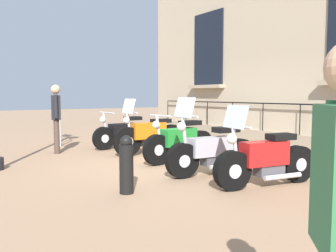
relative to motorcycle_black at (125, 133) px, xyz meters
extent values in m
plane|color=#9E7A5B|center=(-0.15, 2.55, -0.41)|extent=(60.00, 60.00, 0.00)
cube|color=gray|center=(-2.73, 2.55, -0.14)|extent=(0.20, 10.60, 0.54)
cube|color=black|center=(-2.79, 0.22, 2.47)|extent=(0.06, 1.32, 2.22)
cube|color=tan|center=(-2.71, 0.22, 1.31)|extent=(0.24, 1.52, 0.10)
cube|color=black|center=(-2.69, 2.55, 0.84)|extent=(0.03, 8.91, 0.03)
cylinder|color=black|center=(-2.69, -1.90, 0.48)|extent=(0.02, 0.02, 0.71)
cylinder|color=black|center=(-2.69, -0.79, 0.48)|extent=(0.02, 0.02, 0.71)
cylinder|color=black|center=(-2.69, 0.32, 0.48)|extent=(0.02, 0.02, 0.71)
cylinder|color=black|center=(-2.69, 1.44, 0.48)|extent=(0.02, 0.02, 0.71)
cylinder|color=black|center=(-2.69, 2.55, 0.48)|extent=(0.02, 0.02, 0.71)
cylinder|color=black|center=(-2.69, 3.66, 0.48)|extent=(0.02, 0.02, 0.71)
cylinder|color=black|center=(0.65, 0.07, -0.10)|extent=(0.63, 0.21, 0.62)
cylinder|color=silver|center=(0.65, 0.07, -0.10)|extent=(0.23, 0.18, 0.22)
cylinder|color=black|center=(-0.67, -0.08, -0.10)|extent=(0.63, 0.21, 0.62)
cylinder|color=silver|center=(-0.67, -0.08, -0.10)|extent=(0.23, 0.18, 0.22)
cube|color=black|center=(0.04, 0.00, 0.10)|extent=(0.81, 0.42, 0.33)
cube|color=#4C4C51|center=(-0.06, -0.01, -0.13)|extent=(0.49, 0.32, 0.22)
cube|color=black|center=(-0.28, -0.03, 0.40)|extent=(0.47, 0.35, 0.10)
cylinder|color=silver|center=(0.60, 0.06, 0.24)|extent=(0.16, 0.08, 0.69)
cylinder|color=silver|center=(0.55, 0.06, 0.58)|extent=(0.12, 0.75, 0.04)
sphere|color=white|center=(0.67, 0.07, 0.40)|extent=(0.16, 0.16, 0.16)
cylinder|color=silver|center=(-0.23, 0.16, -0.24)|extent=(0.70, 0.15, 0.08)
cylinder|color=black|center=(0.58, 1.31, -0.06)|extent=(0.71, 0.12, 0.71)
cylinder|color=silver|center=(0.58, 1.31, -0.06)|extent=(0.25, 0.13, 0.25)
cylinder|color=black|center=(-0.68, 1.33, -0.06)|extent=(0.71, 0.12, 0.71)
cylinder|color=silver|center=(-0.68, 1.33, -0.06)|extent=(0.25, 0.13, 0.25)
cube|color=orange|center=(0.00, 1.32, 0.18)|extent=(0.87, 0.30, 0.39)
cube|color=#4C4C51|center=(-0.10, 1.32, -0.09)|extent=(0.52, 0.23, 0.25)
cube|color=black|center=(-0.36, 1.32, 0.40)|extent=(0.49, 0.26, 0.10)
cylinder|color=silver|center=(0.53, 1.31, 0.29)|extent=(0.16, 0.06, 0.70)
cylinder|color=silver|center=(0.48, 1.31, 0.64)|extent=(0.05, 0.62, 0.04)
sphere|color=white|center=(0.60, 1.31, 0.46)|extent=(0.16, 0.16, 0.16)
cylinder|color=silver|center=(-0.27, 1.48, -0.21)|extent=(0.78, 0.09, 0.08)
cube|color=silver|center=(0.54, 1.31, 0.79)|extent=(0.13, 0.51, 0.36)
cylinder|color=black|center=(0.56, 2.61, -0.09)|extent=(0.66, 0.20, 0.65)
cylinder|color=silver|center=(0.56, 2.61, -0.09)|extent=(0.24, 0.18, 0.23)
cylinder|color=black|center=(-0.71, 2.49, -0.09)|extent=(0.66, 0.20, 0.65)
cylinder|color=silver|center=(-0.71, 2.49, -0.09)|extent=(0.24, 0.18, 0.23)
cube|color=#1E842D|center=(-0.03, 2.56, 0.14)|extent=(0.86, 0.39, 0.37)
cube|color=#4C4C51|center=(-0.13, 2.55, -0.12)|extent=(0.52, 0.30, 0.23)
cube|color=black|center=(-0.37, 2.52, 0.43)|extent=(0.49, 0.33, 0.10)
cylinder|color=silver|center=(0.51, 2.61, 0.27)|extent=(0.16, 0.08, 0.71)
cylinder|color=silver|center=(0.46, 2.60, 0.62)|extent=(0.10, 0.69, 0.04)
sphere|color=white|center=(0.58, 2.62, 0.44)|extent=(0.16, 0.16, 0.16)
cylinder|color=silver|center=(-0.30, 2.70, -0.23)|extent=(0.76, 0.15, 0.08)
cylinder|color=black|center=(0.79, 3.84, -0.10)|extent=(0.63, 0.21, 0.62)
cylinder|color=silver|center=(0.79, 3.84, -0.10)|extent=(0.23, 0.20, 0.22)
cylinder|color=black|center=(-0.50, 3.95, -0.10)|extent=(0.63, 0.21, 0.62)
cylinder|color=silver|center=(-0.50, 3.95, -0.10)|extent=(0.23, 0.20, 0.22)
cube|color=#B2B2BC|center=(0.19, 3.89, 0.11)|extent=(0.86, 0.37, 0.34)
cube|color=#4C4C51|center=(0.09, 3.90, -0.13)|extent=(0.52, 0.28, 0.22)
cube|color=black|center=(-0.15, 3.92, 0.40)|extent=(0.49, 0.31, 0.10)
cylinder|color=silver|center=(0.74, 3.85, 0.29)|extent=(0.16, 0.07, 0.79)
cylinder|color=silver|center=(0.69, 3.85, 0.68)|extent=(0.09, 0.66, 0.04)
sphere|color=white|center=(0.81, 3.84, 0.50)|extent=(0.16, 0.16, 0.16)
cylinder|color=silver|center=(-0.05, 4.08, -0.24)|extent=(0.76, 0.15, 0.08)
cube|color=silver|center=(0.75, 3.84, 0.83)|extent=(0.17, 0.55, 0.36)
cylinder|color=black|center=(0.62, 4.92, -0.10)|extent=(0.63, 0.25, 0.62)
cylinder|color=silver|center=(0.62, 4.92, -0.10)|extent=(0.24, 0.21, 0.22)
cylinder|color=black|center=(-0.66, 5.13, -0.10)|extent=(0.63, 0.25, 0.62)
cylinder|color=silver|center=(-0.66, 5.13, -0.10)|extent=(0.24, 0.21, 0.22)
cube|color=red|center=(0.03, 5.02, 0.13)|extent=(0.82, 0.41, 0.38)
cube|color=#4C4C51|center=(-0.07, 5.03, -0.13)|extent=(0.50, 0.30, 0.22)
cube|color=black|center=(-0.29, 5.07, 0.38)|extent=(0.48, 0.32, 0.10)
cylinder|color=silver|center=(0.57, 4.93, 0.23)|extent=(0.17, 0.09, 0.68)
cylinder|color=silver|center=(0.52, 4.94, 0.57)|extent=(0.14, 0.62, 0.04)
sphere|color=white|center=(0.64, 4.92, 0.39)|extent=(0.16, 0.16, 0.16)
cylinder|color=silver|center=(-0.19, 5.21, -0.24)|extent=(0.71, 0.19, 0.08)
cube|color=silver|center=(0.58, 4.93, 0.72)|extent=(0.20, 0.53, 0.36)
cylinder|color=#B7B7BF|center=(0.98, -3.23, 0.12)|extent=(0.05, 0.05, 1.05)
cylinder|color=#B7B7BF|center=(1.41, -1.26, 0.12)|extent=(0.05, 0.05, 1.05)
cylinder|color=#B7B7BF|center=(1.20, -2.25, 0.61)|extent=(0.47, 1.97, 0.04)
cylinder|color=#B7B7BF|center=(1.20, -2.25, -0.26)|extent=(0.47, 1.97, 0.04)
cylinder|color=#B7B7BF|center=(1.07, -2.84, 0.19)|extent=(0.02, 0.02, 0.87)
cylinder|color=#B7B7BF|center=(1.15, -2.44, 0.19)|extent=(0.02, 0.02, 0.87)
cylinder|color=#B7B7BF|center=(1.24, -2.05, 0.19)|extent=(0.02, 0.02, 0.87)
cylinder|color=#B7B7BF|center=(1.32, -1.66, 0.19)|extent=(0.02, 0.02, 0.87)
cylinder|color=black|center=(2.05, 4.18, -0.04)|extent=(0.21, 0.21, 0.73)
sphere|color=black|center=(2.05, 4.18, 0.36)|extent=(0.19, 0.19, 0.19)
cylinder|color=#337247|center=(2.89, 7.94, 0.75)|extent=(0.09, 0.09, 0.56)
cylinder|color=#47382D|center=(1.82, -0.15, 0.02)|extent=(0.14, 0.14, 0.85)
cylinder|color=#47382D|center=(1.87, 0.00, 0.02)|extent=(0.14, 0.14, 0.85)
cube|color=black|center=(1.84, -0.08, 0.74)|extent=(0.31, 0.41, 0.60)
sphere|color=tan|center=(1.84, -0.08, 1.19)|extent=(0.23, 0.23, 0.23)
cylinder|color=black|center=(1.78, -0.29, 0.77)|extent=(0.09, 0.09, 0.57)
cylinder|color=black|center=(1.91, 0.13, 0.77)|extent=(0.09, 0.09, 0.57)
camera|label=1|loc=(4.39, 8.86, 1.05)|focal=38.15mm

